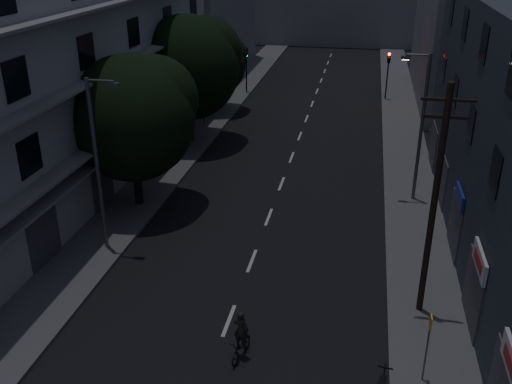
% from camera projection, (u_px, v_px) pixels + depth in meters
% --- Properties ---
extents(ground, '(160.00, 160.00, 0.00)m').
position_uv_depth(ground, '(293.00, 155.00, 38.49)').
color(ground, black).
rests_on(ground, ground).
extents(sidewalk_left, '(3.00, 90.00, 0.15)m').
position_uv_depth(sidewalk_left, '(186.00, 147.00, 39.76)').
color(sidewalk_left, '#565659').
rests_on(sidewalk_left, ground).
extents(sidewalk_right, '(3.00, 90.00, 0.15)m').
position_uv_depth(sidewalk_right, '(407.00, 161.00, 37.16)').
color(sidewalk_right, '#565659').
rests_on(sidewalk_right, ground).
extents(lane_markings, '(0.15, 60.50, 0.01)m').
position_uv_depth(lane_markings, '(303.00, 127.00, 44.08)').
color(lane_markings, beige).
rests_on(lane_markings, ground).
extents(building_left, '(7.00, 36.00, 14.00)m').
position_uv_depth(building_left, '(64.00, 65.00, 31.43)').
color(building_left, '#AFAEA9').
rests_on(building_left, ground).
extents(building_far_right, '(6.00, 20.00, 13.00)m').
position_uv_depth(building_far_right, '(459.00, 25.00, 48.94)').
color(building_far_right, slate).
rests_on(building_far_right, ground).
extents(building_far_end, '(24.00, 8.00, 10.00)m').
position_uv_depth(building_far_end, '(338.00, 5.00, 76.69)').
color(building_far_end, slate).
rests_on(building_far_end, ground).
extents(tree_near, '(6.57, 6.57, 8.10)m').
position_uv_depth(tree_near, '(133.00, 113.00, 29.20)').
color(tree_near, black).
rests_on(tree_near, sidewalk_left).
extents(tree_mid, '(7.10, 7.10, 8.73)m').
position_uv_depth(tree_mid, '(189.00, 64.00, 38.58)').
color(tree_mid, black).
rests_on(tree_mid, sidewalk_left).
extents(tree_far, '(5.16, 5.16, 6.38)m').
position_uv_depth(tree_far, '(215.00, 62.00, 46.33)').
color(tree_far, black).
rests_on(tree_far, sidewalk_left).
extents(traffic_signal_far_right, '(0.28, 0.37, 4.10)m').
position_uv_depth(traffic_signal_far_right, '(388.00, 66.00, 49.87)').
color(traffic_signal_far_right, black).
rests_on(traffic_signal_far_right, sidewalk_right).
extents(traffic_signal_far_left, '(0.28, 0.37, 4.10)m').
position_uv_depth(traffic_signal_far_left, '(246.00, 60.00, 52.04)').
color(traffic_signal_far_left, black).
rests_on(traffic_signal_far_left, sidewalk_left).
extents(street_lamp_left_near, '(1.51, 0.25, 8.00)m').
position_uv_depth(street_lamp_left_near, '(99.00, 158.00, 25.08)').
color(street_lamp_left_near, slate).
rests_on(street_lamp_left_near, sidewalk_left).
extents(street_lamp_right, '(1.51, 0.25, 8.00)m').
position_uv_depth(street_lamp_right, '(420.00, 121.00, 29.99)').
color(street_lamp_right, '#55585C').
rests_on(street_lamp_right, sidewalk_right).
extents(street_lamp_left_far, '(1.51, 0.25, 8.00)m').
position_uv_depth(street_lamp_left_far, '(204.00, 68.00, 41.94)').
color(street_lamp_left_far, '#55565C').
rests_on(street_lamp_left_far, sidewalk_left).
extents(utility_pole, '(1.80, 0.24, 9.00)m').
position_uv_depth(utility_pole, '(434.00, 200.00, 20.44)').
color(utility_pole, black).
rests_on(utility_pole, sidewalk_right).
extents(bus_stop_sign, '(0.06, 0.35, 2.52)m').
position_uv_depth(bus_stop_sign, '(429.00, 337.00, 18.11)').
color(bus_stop_sign, '#595B60').
rests_on(bus_stop_sign, sidewalk_right).
extents(cyclist, '(0.81, 1.59, 1.93)m').
position_uv_depth(cyclist, '(241.00, 342.00, 19.81)').
color(cyclist, black).
rests_on(cyclist, ground).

